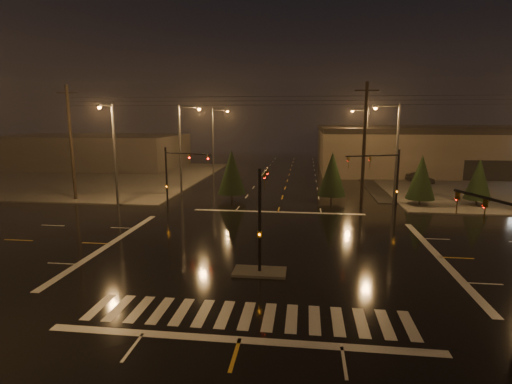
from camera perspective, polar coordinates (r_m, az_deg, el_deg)
ground at (r=26.89m, az=1.50°, el=-8.31°), size 140.00×140.00×0.00m
sidewalk_nw at (r=64.71m, az=-23.11°, el=2.07°), size 36.00×36.00×0.12m
median_island at (r=23.13m, az=0.52°, el=-11.33°), size 3.00×1.60×0.15m
crosswalk at (r=18.66m, az=-1.33°, el=-17.23°), size 15.00×2.60×0.01m
stop_bar_near at (r=16.94m, az=-2.38°, el=-20.35°), size 16.00×0.50×0.01m
stop_bar_far at (r=37.43m, az=3.15°, el=-2.87°), size 16.00×0.50×0.01m
retail_building at (r=78.54m, az=31.71°, el=5.48°), size 60.20×28.30×7.20m
commercial_block at (r=77.26m, az=-22.04°, el=5.45°), size 30.00×18.00×5.60m
signal_mast_median at (r=22.92m, az=0.80°, el=-1.90°), size 0.25×4.59×6.00m
signal_mast_ne at (r=36.48m, az=18.18°, el=2.32°), size 4.84×1.86×6.00m
signal_mast_nw at (r=37.73m, az=-11.45°, el=2.90°), size 4.84×1.86×6.00m
signal_mast_se at (r=18.11m, az=32.46°, el=-7.15°), size 1.55×3.87×6.00m
streetlight_1 at (r=45.50m, az=-10.44°, el=6.76°), size 2.77×0.32×10.00m
streetlight_2 at (r=60.93m, az=-5.91°, el=7.81°), size 2.77×0.32×10.00m
streetlight_3 at (r=42.33m, az=19.09°, el=6.08°), size 2.77×0.32×10.00m
streetlight_4 at (r=62.01m, az=15.31°, el=7.54°), size 2.77×0.32×10.00m
streetlight_5 at (r=41.00m, az=-19.78°, el=5.91°), size 0.32×2.77×10.00m
utility_pole_0 at (r=46.37m, az=-24.91°, el=6.43°), size 2.20×0.32×12.00m
utility_pole_1 at (r=39.79m, az=15.19°, el=6.52°), size 2.20×0.32×12.00m
conifer_0 at (r=42.82m, az=22.55°, el=1.99°), size 2.82×2.82×5.10m
conifer_1 at (r=45.14m, az=29.21°, el=1.60°), size 2.57×2.57×4.72m
conifer_3 at (r=42.37m, az=-3.49°, el=2.89°), size 3.00×3.00×5.39m
conifer_4 at (r=42.08m, az=10.82°, el=2.57°), size 2.91×2.91×5.24m
car_parked at (r=57.97m, az=22.38°, el=1.90°), size 3.40×4.71×1.49m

